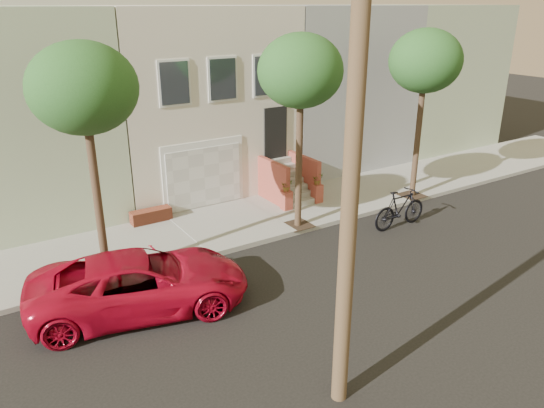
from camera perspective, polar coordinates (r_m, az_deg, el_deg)
ground at (r=14.61m, az=8.47°, el=-8.83°), size 90.00×90.00×0.00m
sidewalk at (r=18.49m, az=-2.31°, el=-1.69°), size 40.00×3.70×0.15m
house_row at (r=22.58m, az=-10.09°, el=11.66°), size 33.10×11.70×7.00m
tree_left at (r=13.79m, az=-19.94°, el=11.64°), size 2.70×2.57×6.30m
tree_mid at (r=16.48m, az=3.15°, el=14.19°), size 2.70×2.57×6.30m
tree_right at (r=20.16m, az=16.44°, el=14.67°), size 2.70×2.57×6.30m
pickup_truck at (r=13.50m, az=-14.22°, el=-8.34°), size 5.79×3.65×1.49m
motorcycle at (r=18.32m, az=13.83°, el=-0.49°), size 2.26×0.64×1.36m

